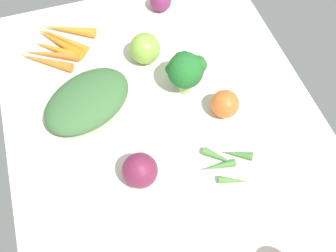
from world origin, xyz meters
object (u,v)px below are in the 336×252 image
object	(u,v)px
okra_pile	(226,163)
red_onion_near_basket	(161,1)
leafy_greens_clump	(87,101)
red_onion_center	(140,170)
heirloom_tomato_green	(145,49)
heirloom_tomato_orange	(225,104)
carrot_bunch	(57,45)
broccoli_head	(186,70)

from	to	relation	value
okra_pile	red_onion_near_basket	xyz separation A→B (cm)	(-54.31, 1.02, 2.23)
red_onion_near_basket	leafy_greens_clump	xyz separation A→B (cm)	(29.36, -27.71, 0.33)
red_onion_center	leafy_greens_clump	xyz separation A→B (cm)	(-22.26, -7.14, -0.47)
heirloom_tomato_green	heirloom_tomato_orange	size ratio (longest dim) A/B	1.19
carrot_bunch	broccoli_head	bearing A→B (deg)	50.76
okra_pile	red_onion_near_basket	world-z (taller)	red_onion_near_basket
red_onion_near_basket	heirloom_tomato_green	distance (cm)	20.27
heirloom_tomato_orange	okra_pile	bearing A→B (deg)	-19.38
okra_pile	red_onion_center	xyz separation A→B (cm)	(-2.69, -19.56, 3.02)
carrot_bunch	broccoli_head	xyz separation A→B (cm)	(23.77, 29.10, 5.73)
red_onion_near_basket	heirloom_tomato_green	bearing A→B (deg)	-28.86
red_onion_near_basket	red_onion_center	distance (cm)	55.58
leafy_greens_clump	heirloom_tomato_orange	distance (cm)	33.46
red_onion_center	heirloom_tomato_orange	world-z (taller)	red_onion_center
okra_pile	carrot_bunch	distance (cm)	56.93
okra_pile	leafy_greens_clump	size ratio (longest dim) A/B	0.56
red_onion_near_basket	broccoli_head	bearing A→B (deg)	-5.05
leafy_greens_clump	red_onion_center	bearing A→B (deg)	17.77
carrot_bunch	red_onion_center	bearing A→B (deg)	13.90
okra_pile	carrot_bunch	size ratio (longest dim) A/B	0.57
broccoli_head	heirloom_tomato_orange	distance (cm)	12.64
leafy_greens_clump	heirloom_tomato_orange	world-z (taller)	same
leafy_greens_clump	heirloom_tomato_orange	size ratio (longest dim) A/B	3.31
heirloom_tomato_green	heirloom_tomato_orange	world-z (taller)	heirloom_tomato_green
heirloom_tomato_green	carrot_bunch	world-z (taller)	heirloom_tomato_green
heirloom_tomato_green	broccoli_head	bearing A→B (deg)	29.77
carrot_bunch	leafy_greens_clump	xyz separation A→B (cm)	(22.96, 4.06, 2.21)
heirloom_tomato_green	carrot_bunch	bearing A→B (deg)	-117.27
broccoli_head	heirloom_tomato_orange	size ratio (longest dim) A/B	1.68
red_onion_center	carrot_bunch	world-z (taller)	red_onion_center
heirloom_tomato_orange	broccoli_head	bearing A→B (deg)	-147.42
red_onion_center	carrot_bunch	distance (cm)	46.66
okra_pile	heirloom_tomato_orange	bearing A→B (deg)	160.62
okra_pile	red_onion_center	size ratio (longest dim) A/B	1.65
okra_pile	heirloom_tomato_green	world-z (taller)	heirloom_tomato_green
okra_pile	carrot_bunch	world-z (taller)	carrot_bunch
broccoli_head	heirloom_tomato_orange	xyz separation A→B (cm)	(10.23, 6.54, -3.51)
carrot_bunch	leafy_greens_clump	world-z (taller)	leafy_greens_clump
broccoli_head	heirloom_tomato_green	bearing A→B (deg)	-150.23
carrot_bunch	broccoli_head	world-z (taller)	broccoli_head
broccoli_head	red_onion_near_basket	bearing A→B (deg)	174.95
red_onion_center	red_onion_near_basket	bearing A→B (deg)	158.27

